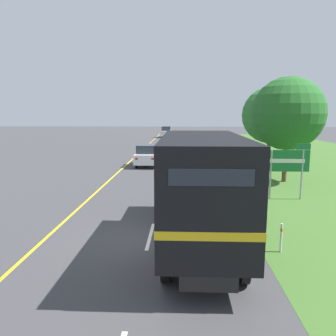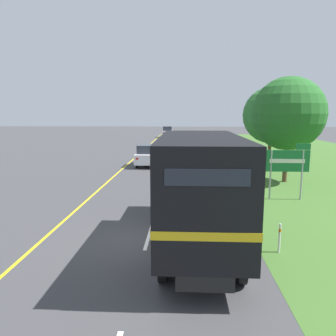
# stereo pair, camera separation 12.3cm
# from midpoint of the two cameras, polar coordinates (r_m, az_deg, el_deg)

# --- Properties ---
(ground_plane) EXTENTS (200.00, 200.00, 0.00)m
(ground_plane) POSITION_cam_midpoint_polar(r_m,az_deg,el_deg) (11.77, -3.26, -12.42)
(ground_plane) COLOR #3D3D3F
(grass_shoulder) EXTENTS (20.00, 75.46, 0.01)m
(grass_shoulder) POSITION_cam_midpoint_polar(r_m,az_deg,el_deg) (35.31, 23.61, 1.56)
(grass_shoulder) COLOR #3D6628
(grass_shoulder) RESTS_ON ground
(edge_line_yellow) EXTENTS (0.12, 75.46, 0.01)m
(edge_line_yellow) POSITION_cam_midpoint_polar(r_m,az_deg,el_deg) (33.38, -5.58, 1.90)
(edge_line_yellow) COLOR yellow
(edge_line_yellow) RESTS_ON ground
(centre_dash_near) EXTENTS (0.12, 2.60, 0.01)m
(centre_dash_near) POSITION_cam_midpoint_polar(r_m,az_deg,el_deg) (12.16, -3.04, -11.68)
(centre_dash_near) COLOR white
(centre_dash_near) RESTS_ON ground
(centre_dash_mid_a) EXTENTS (0.12, 2.60, 0.01)m
(centre_dash_mid_a) POSITION_cam_midpoint_polar(r_m,az_deg,el_deg) (18.44, -0.93, -4.27)
(centre_dash_mid_a) COLOR white
(centre_dash_mid_a) RESTS_ON ground
(centre_dash_mid_b) EXTENTS (0.12, 2.60, 0.01)m
(centre_dash_mid_b) POSITION_cam_midpoint_polar(r_m,az_deg,el_deg) (24.89, 0.08, -0.66)
(centre_dash_mid_b) COLOR white
(centre_dash_mid_b) RESTS_ON ground
(centre_dash_far) EXTENTS (0.12, 2.60, 0.01)m
(centre_dash_far) POSITION_cam_midpoint_polar(r_m,az_deg,el_deg) (31.40, 0.67, 1.46)
(centre_dash_far) COLOR white
(centre_dash_far) RESTS_ON ground
(centre_dash_farthest) EXTENTS (0.12, 2.60, 0.01)m
(centre_dash_farthest) POSITION_cam_midpoint_polar(r_m,az_deg,el_deg) (37.95, 1.06, 2.85)
(centre_dash_farthest) COLOR white
(centre_dash_farthest) RESTS_ON ground
(horse_trailer_truck) EXTENTS (2.39, 8.42, 3.73)m
(horse_trailer_truck) POSITION_cam_midpoint_polar(r_m,az_deg,el_deg) (10.81, 5.69, -3.01)
(horse_trailer_truck) COLOR black
(horse_trailer_truck) RESTS_ON ground
(lead_car_white) EXTENTS (1.80, 3.93, 1.82)m
(lead_car_white) POSITION_cam_midpoint_polar(r_m,az_deg,el_deg) (27.61, -3.41, 2.26)
(lead_car_white) COLOR black
(lead_car_white) RESTS_ON ground
(lead_car_blue_ahead) EXTENTS (1.80, 4.41, 1.84)m
(lead_car_blue_ahead) POSITION_cam_midpoint_polar(r_m,az_deg,el_deg) (43.66, 3.74, 4.93)
(lead_car_blue_ahead) COLOR black
(lead_car_blue_ahead) RESTS_ON ground
(lead_car_white_ahead) EXTENTS (1.80, 4.13, 2.05)m
(lead_car_white_ahead) POSITION_cam_midpoint_polar(r_m,az_deg,el_deg) (60.58, -0.00, 6.31)
(lead_car_white_ahead) COLOR black
(lead_car_white_ahead) RESTS_ON ground
(highway_sign) EXTENTS (2.26, 0.09, 2.90)m
(highway_sign) POSITION_cam_midpoint_polar(r_m,az_deg,el_deg) (17.74, 20.33, 0.86)
(highway_sign) COLOR #9E9EA3
(highway_sign) RESTS_ON ground
(roadside_tree_near) EXTENTS (4.60, 4.60, 6.68)m
(roadside_tree_near) POSITION_cam_midpoint_polar(r_m,az_deg,el_deg) (22.22, 20.37, 8.85)
(roadside_tree_near) COLOR brown
(roadside_tree_near) RESTS_ON ground
(roadside_tree_mid) EXTENTS (4.71, 4.71, 6.60)m
(roadside_tree_mid) POSITION_cam_midpoint_polar(r_m,az_deg,el_deg) (29.07, 17.65, 8.76)
(roadside_tree_mid) COLOR brown
(roadside_tree_mid) RESTS_ON ground
(roadside_tree_far) EXTENTS (3.73, 3.73, 5.89)m
(roadside_tree_far) POSITION_cam_midpoint_polar(r_m,az_deg,el_deg) (37.97, 20.29, 8.35)
(roadside_tree_far) COLOR brown
(roadside_tree_far) RESTS_ON ground
(delineator_post) EXTENTS (0.08, 0.08, 0.95)m
(delineator_post) POSITION_cam_midpoint_polar(r_m,az_deg,el_deg) (11.22, 19.16, -11.33)
(delineator_post) COLOR white
(delineator_post) RESTS_ON ground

